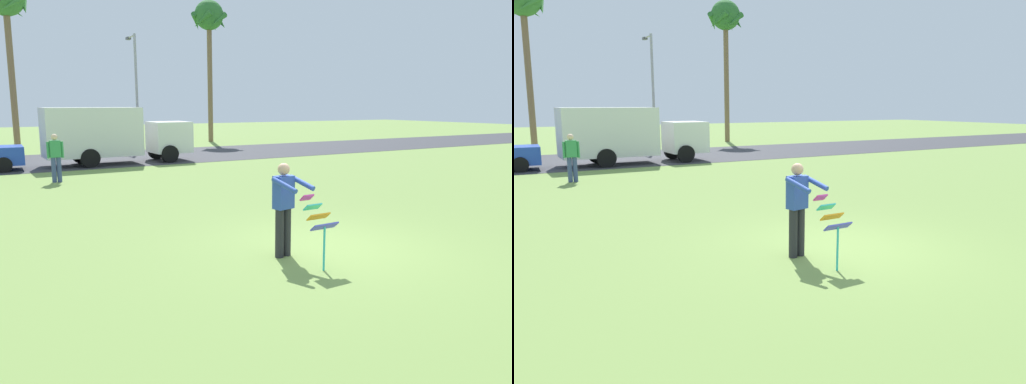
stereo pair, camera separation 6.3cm
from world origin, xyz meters
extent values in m
plane|color=olive|center=(0.00, 0.00, 0.00)|extent=(120.00, 120.00, 0.00)
cube|color=#38383D|center=(0.00, 18.33, 0.01)|extent=(120.00, 8.00, 0.01)
cylinder|color=#26262B|center=(-0.97, -0.04, 0.45)|extent=(0.16, 0.16, 0.90)
cylinder|color=#26262B|center=(-1.14, -0.08, 0.45)|extent=(0.16, 0.16, 0.90)
cube|color=#2D4CA5|center=(-1.06, -0.06, 1.20)|extent=(0.40, 0.29, 0.60)
sphere|color=tan|center=(-1.06, -0.06, 1.62)|extent=(0.22, 0.22, 0.22)
cylinder|color=#2D4CA5|center=(-0.79, -0.26, 1.38)|extent=(0.20, 0.59, 0.24)
cylinder|color=#2D4CA5|center=(-1.22, -0.35, 1.38)|extent=(0.20, 0.59, 0.24)
cube|color=#D83399|center=(-0.91, -0.59, 1.18)|extent=(0.23, 0.15, 0.12)
cube|color=#33BFBF|center=(-0.91, -0.75, 1.04)|extent=(0.33, 0.15, 0.12)
cube|color=orange|center=(-0.90, -0.91, 0.90)|extent=(0.42, 0.16, 0.12)
cube|color=#4C4CCC|center=(-0.89, -1.08, 0.77)|extent=(0.52, 0.16, 0.12)
cylinder|color=#33BFBF|center=(-0.89, -1.08, 0.38)|extent=(0.04, 0.04, 0.76)
cylinder|color=black|center=(-4.79, 16.70, 0.32)|extent=(0.65, 0.24, 0.64)
cylinder|color=black|center=(-4.83, 15.09, 0.32)|extent=(0.65, 0.24, 0.64)
cube|color=silver|center=(2.60, 16.00, 1.17)|extent=(1.85, 1.94, 1.50)
cube|color=silver|center=(-1.10, 15.91, 1.52)|extent=(4.25, 2.10, 2.20)
cylinder|color=black|center=(2.23, 16.91, 0.42)|extent=(0.85, 0.30, 0.84)
cylinder|color=black|center=(2.27, 15.07, 0.42)|extent=(0.85, 0.30, 0.84)
cylinder|color=black|center=(-1.47, 16.82, 0.42)|extent=(0.85, 0.30, 0.84)
cylinder|color=black|center=(-1.43, 14.98, 0.42)|extent=(0.85, 0.30, 0.84)
cylinder|color=brown|center=(-3.56, 25.05, 4.27)|extent=(0.36, 0.36, 8.53)
cone|color=#387A33|center=(-2.61, 25.05, 8.28)|extent=(0.44, 1.56, 1.28)
cone|color=#387A33|center=(-3.27, 25.96, 8.28)|extent=(1.62, 0.90, 1.28)
cone|color=#387A33|center=(-3.27, 24.15, 8.28)|extent=(1.62, 0.90, 1.28)
cylinder|color=brown|center=(9.69, 26.53, 4.44)|extent=(0.36, 0.36, 8.88)
sphere|color=#2D6B2D|center=(9.69, 26.53, 9.08)|extent=(2.10, 2.10, 2.10)
cone|color=#2D6B2D|center=(10.64, 26.53, 8.63)|extent=(0.44, 1.56, 1.28)
cone|color=#2D6B2D|center=(9.98, 27.43, 8.63)|extent=(1.62, 0.90, 1.28)
cone|color=#2D6B2D|center=(8.92, 27.09, 8.63)|extent=(1.27, 1.52, 1.28)
cone|color=#2D6B2D|center=(8.92, 25.97, 8.63)|extent=(1.27, 1.52, 1.28)
cone|color=#2D6B2D|center=(9.98, 25.63, 8.63)|extent=(1.62, 0.90, 1.28)
cylinder|color=#9E9EA3|center=(3.24, 23.34, 3.50)|extent=(0.16, 0.16, 7.00)
cylinder|color=#9E9EA3|center=(3.24, 24.04, 6.90)|extent=(0.10, 1.40, 0.10)
cube|color=#4C4C51|center=(3.24, 24.69, 6.86)|extent=(0.24, 0.44, 0.16)
cylinder|color=#384772|center=(-3.42, 11.37, 0.45)|extent=(0.16, 0.16, 0.90)
cylinder|color=#384772|center=(-3.24, 11.37, 0.45)|extent=(0.16, 0.16, 0.90)
cube|color=#338C4C|center=(-3.33, 11.37, 1.20)|extent=(0.36, 0.22, 0.60)
sphere|color=beige|center=(-3.33, 11.37, 1.62)|extent=(0.22, 0.22, 0.22)
cylinder|color=#338C4C|center=(-3.57, 11.36, 1.17)|extent=(0.09, 0.09, 0.58)
cylinder|color=#338C4C|center=(-3.09, 11.37, 1.17)|extent=(0.09, 0.09, 0.58)
camera|label=1|loc=(-5.84, -7.43, 2.77)|focal=34.68mm
camera|label=2|loc=(-5.79, -7.46, 2.77)|focal=34.68mm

